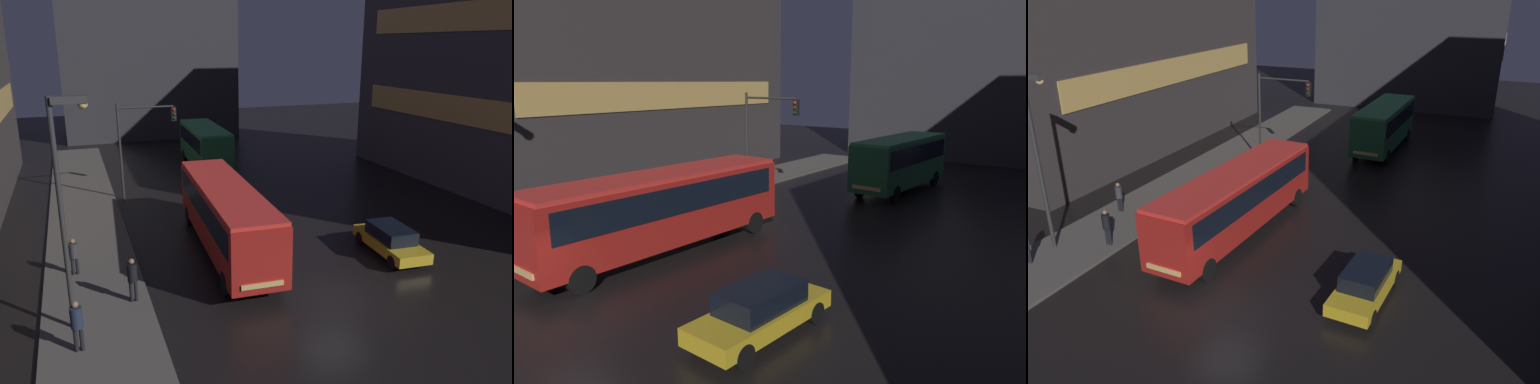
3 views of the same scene
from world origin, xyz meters
The scene contains 11 objects.
ground_plane centered at (0.00, 0.00, 0.00)m, with size 120.00×120.00×0.00m, color black.
sidewalk_left centered at (-9.00, 10.00, 0.07)m, with size 4.00×48.00×0.15m.
building_left_tower centered at (-18.46, 17.30, 7.84)m, with size 10.07×26.08×15.69m.
building_far_backdrop centered at (-0.74, 42.64, 9.01)m, with size 18.07×12.00×18.02m.
bus_near centered at (-2.65, 6.15, 2.05)m, with size 3.11×11.74×3.33m.
bus_far centered at (0.79, 23.04, 2.12)m, with size 2.90×9.19×3.44m.
car_taxi centered at (4.66, 3.00, 0.74)m, with size 2.03×4.59×1.43m.
pedestrian_near centered at (-9.70, 5.64, 1.12)m, with size 0.50×0.50×1.65m.
pedestrian_mid centered at (-7.62, 2.34, 1.22)m, with size 0.51×0.51×1.79m.
traffic_light_main centered at (-5.17, 16.54, 4.27)m, with size 3.76×0.35×6.25m.
street_lamp_sidewalk centered at (-9.62, 1.15, 5.48)m, with size 1.25×0.36×8.13m.
Camera 3 is at (8.35, -13.72, 11.45)m, focal length 35.00 mm.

